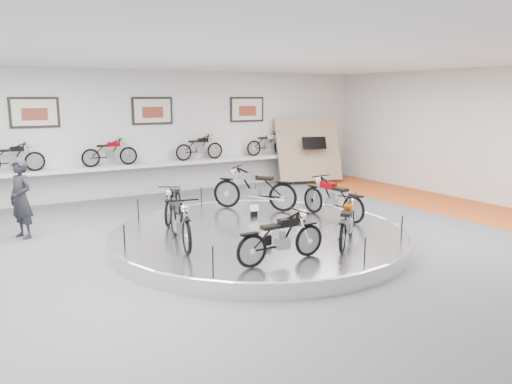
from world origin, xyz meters
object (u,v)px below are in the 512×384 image
bike_f (347,222)px  shelf (157,164)px  display_platform (260,236)px  bike_a (333,198)px  bike_d (180,220)px  bike_e (281,237)px  bike_c (173,202)px  bike_b (254,188)px  visitor (21,199)px

bike_f → shelf: bearing=54.9°
display_platform → bike_a: bike_a is taller
shelf → bike_a: (2.04, -6.36, -0.21)m
bike_a → bike_d: (-3.95, -0.19, 0.00)m
shelf → display_platform: bearing=-90.0°
bike_d → bike_e: bearing=42.7°
bike_a → bike_e: size_ratio=1.11×
display_platform → bike_c: 2.27m
bike_a → bike_b: 2.06m
bike_b → bike_c: 2.20m
bike_b → visitor: size_ratio=1.06×
bike_b → bike_d: size_ratio=1.13×
bike_a → bike_f: bearing=142.1°
bike_b → shelf: bearing=-29.9°
display_platform → bike_a: size_ratio=3.83×
visitor → shelf: bearing=100.2°
bike_c → bike_d: bearing=14.5°
display_platform → visitor: bearing=144.5°
shelf → bike_d: size_ratio=6.57×
visitor → bike_d: bearing=10.2°
bike_c → bike_e: size_ratio=0.98×
shelf → bike_d: 6.83m
shelf → bike_a: bike_a is taller
shelf → visitor: bearing=-143.0°
bike_a → shelf: bearing=11.8°
bike_e → bike_a: bearing=35.3°
shelf → bike_c: bike_c is taller
display_platform → bike_c: (-1.29, 1.77, 0.59)m
bike_d → bike_f: 3.25m
shelf → bike_f: bearing=-83.7°
bike_f → display_platform: bearing=75.6°
bike_c → bike_f: 4.18m
bike_c → bike_f: size_ratio=0.97×
bike_a → bike_e: 3.50m
display_platform → shelf: size_ratio=0.58×
bike_e → bike_f: 1.71m
shelf → bike_c: size_ratio=7.40×
bike_d → bike_f: (2.81, -1.63, -0.04)m
bike_a → bike_b: bearing=27.5°
bike_b → bike_c: (-2.20, 0.01, -0.12)m
bike_b → bike_f: bike_b is taller
shelf → bike_a: 6.68m
bike_e → visitor: visitor is taller
bike_c → display_platform: bearing=68.3°
bike_a → bike_c: 3.76m
bike_a → bike_b: size_ratio=0.88×
display_platform → bike_a: (2.04, 0.04, 0.64)m
bike_a → bike_c: (-3.34, 1.73, -0.05)m
display_platform → shelf: (0.00, 6.40, 0.85)m
display_platform → bike_c: bike_c is taller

